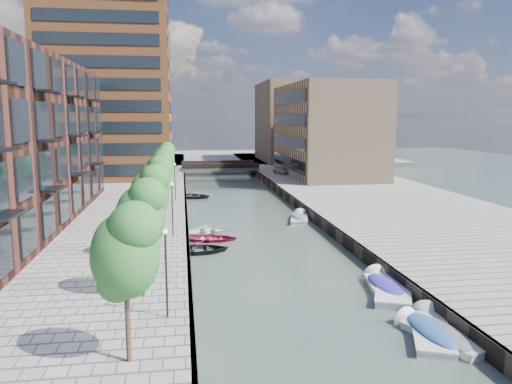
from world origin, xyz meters
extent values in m
plane|color=#38473F|center=(0.00, 40.00, 0.00)|extent=(300.00, 300.00, 0.00)
cube|color=gray|center=(16.00, 40.00, 0.50)|extent=(20.00, 140.00, 1.00)
cube|color=#332823|center=(-6.10, 40.00, 0.50)|extent=(0.25, 140.00, 1.00)
cube|color=#332823|center=(6.10, 40.00, 0.50)|extent=(0.25, 140.00, 1.00)
cube|color=gray|center=(0.00, 100.00, 0.50)|extent=(80.00, 40.00, 1.00)
cube|color=#321813|center=(-20.00, 30.00, 8.00)|extent=(8.00, 38.00, 14.00)
cube|color=#97552C|center=(-17.00, 65.00, 16.00)|extent=(18.00, 18.00, 30.00)
cube|color=tan|center=(16.00, 62.00, 8.00)|extent=(12.00, 25.00, 14.00)
cube|color=tan|center=(16.00, 88.00, 9.00)|extent=(12.00, 20.00, 16.00)
cube|color=gray|center=(0.00, 72.00, 1.30)|extent=(13.00, 6.00, 0.60)
cube|color=#332823|center=(0.00, 69.20, 1.90)|extent=(13.00, 0.40, 0.80)
cube|color=#332823|center=(0.00, 74.80, 1.90)|extent=(13.00, 0.40, 0.80)
cylinder|color=#382619|center=(-8.50, 4.00, 2.60)|extent=(0.20, 0.20, 3.20)
ellipsoid|color=#235D26|center=(-8.50, 4.00, 5.33)|extent=(2.50, 2.50, 3.25)
cylinder|color=#382619|center=(-8.50, 11.00, 2.60)|extent=(0.20, 0.20, 3.20)
ellipsoid|color=#235D26|center=(-8.50, 11.00, 5.33)|extent=(2.50, 2.50, 3.25)
cylinder|color=#382619|center=(-8.50, 18.00, 2.60)|extent=(0.20, 0.20, 3.20)
ellipsoid|color=#235D26|center=(-8.50, 18.00, 5.33)|extent=(2.50, 2.50, 3.25)
cylinder|color=#382619|center=(-8.50, 25.00, 2.60)|extent=(0.20, 0.20, 3.20)
ellipsoid|color=#235D26|center=(-8.50, 25.00, 5.33)|extent=(2.50, 2.50, 3.25)
cylinder|color=#382619|center=(-8.50, 32.00, 2.60)|extent=(0.20, 0.20, 3.20)
ellipsoid|color=#235D26|center=(-8.50, 32.00, 5.33)|extent=(2.50, 2.50, 3.25)
cylinder|color=#382619|center=(-8.50, 39.00, 2.60)|extent=(0.20, 0.20, 3.20)
ellipsoid|color=#235D26|center=(-8.50, 39.00, 5.33)|extent=(2.50, 2.50, 3.25)
cylinder|color=#382619|center=(-8.50, 46.00, 2.60)|extent=(0.20, 0.20, 3.20)
ellipsoid|color=#235D26|center=(-8.50, 46.00, 5.33)|extent=(2.50, 2.50, 3.25)
cylinder|color=black|center=(-7.20, 8.00, 3.00)|extent=(0.10, 0.10, 4.00)
sphere|color=#FFF2CC|center=(-7.20, 8.00, 5.00)|extent=(0.24, 0.24, 0.24)
cylinder|color=black|center=(-7.20, 24.00, 3.00)|extent=(0.10, 0.10, 4.00)
sphere|color=#FFF2CC|center=(-7.20, 24.00, 5.00)|extent=(0.24, 0.24, 0.24)
cylinder|color=black|center=(-7.20, 40.00, 3.00)|extent=(0.10, 0.10, 4.00)
sphere|color=#FFF2CC|center=(-7.20, 40.00, 5.00)|extent=(0.24, 0.24, 0.24)
imported|color=black|center=(-5.40, 22.39, 0.00)|extent=(4.78, 3.46, 0.98)
imported|color=maroon|center=(-4.07, 25.86, 0.00)|extent=(4.51, 3.54, 0.85)
imported|color=white|center=(-4.19, 28.43, 0.00)|extent=(5.18, 4.52, 0.90)
imported|color=black|center=(-5.40, 47.86, 0.00)|extent=(6.01, 5.25, 1.04)
cube|color=silver|center=(4.74, 6.10, 0.05)|extent=(3.10, 4.65, 0.62)
cube|color=silver|center=(4.74, 6.10, 0.38)|extent=(3.20, 4.77, 0.09)
cone|color=silver|center=(5.54, 8.13, 0.09)|extent=(1.81, 1.38, 1.61)
ellipsoid|color=navy|center=(4.74, 6.10, 0.43)|extent=(2.87, 4.26, 0.53)
cube|color=silver|center=(5.19, 5.76, 0.04)|extent=(2.79, 4.28, 0.57)
cube|color=silver|center=(5.19, 5.76, 0.35)|extent=(2.89, 4.39, 0.09)
cone|color=silver|center=(4.49, 7.64, 0.09)|extent=(1.67, 1.25, 1.48)
ellipsoid|color=#55565C|center=(5.19, 5.76, 0.39)|extent=(2.59, 3.93, 0.49)
cube|color=silver|center=(5.36, 11.71, 0.05)|extent=(3.69, 5.25, 0.70)
cube|color=silver|center=(5.36, 11.71, 0.43)|extent=(3.81, 5.39, 0.11)
cone|color=silver|center=(6.37, 13.96, 0.11)|extent=(2.06, 1.63, 1.83)
cube|color=white|center=(5.11, 12.27, 0.05)|extent=(2.33, 4.54, 0.61)
cube|color=white|center=(5.11, 12.27, 0.38)|extent=(2.42, 4.64, 0.09)
cone|color=white|center=(5.49, 14.40, 0.09)|extent=(1.72, 1.11, 1.60)
ellipsoid|color=#29219B|center=(5.11, 12.27, 0.42)|extent=(2.17, 4.15, 0.53)
cube|color=silver|center=(4.80, 32.30, 0.04)|extent=(2.54, 4.38, 0.58)
cube|color=silver|center=(4.80, 32.30, 0.36)|extent=(2.63, 4.48, 0.09)
cone|color=silver|center=(5.33, 34.29, 0.09)|extent=(1.68, 1.17, 1.52)
ellipsoid|color=slate|center=(4.80, 32.30, 0.40)|extent=(2.36, 4.01, 0.50)
imported|color=#A7ABAB|center=(9.27, 63.46, 1.63)|extent=(2.52, 3.96, 1.25)
camera|label=1|loc=(-6.37, -14.05, 10.08)|focal=35.00mm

